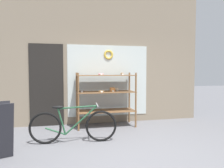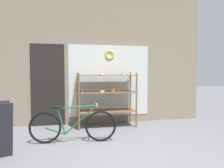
% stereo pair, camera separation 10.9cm
% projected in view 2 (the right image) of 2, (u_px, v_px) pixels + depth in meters
% --- Properties ---
extents(ground_plane, '(30.00, 30.00, 0.00)m').
position_uv_depth(ground_plane, '(126.00, 158.00, 3.55)').
color(ground_plane, slate).
extents(storefront_facade, '(5.67, 0.13, 3.81)m').
position_uv_depth(storefront_facade, '(101.00, 55.00, 5.88)').
color(storefront_facade, gray).
rests_on(storefront_facade, ground_plane).
extents(display_case, '(1.46, 0.59, 1.37)m').
position_uv_depth(display_case, '(107.00, 93.00, 5.54)').
color(display_case, brown).
rests_on(display_case, ground_plane).
extents(bicycle, '(1.70, 0.46, 0.75)m').
position_uv_depth(bicycle, '(73.00, 125.00, 4.29)').
color(bicycle, black).
rests_on(bicycle, ground_plane).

